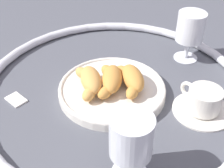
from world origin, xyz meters
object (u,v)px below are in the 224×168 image
pastry_plate (112,89)px  croissant_large (132,79)px  croissant_small (111,79)px  juice_glass_left (131,140)px  croissant_extra (90,80)px  sugar_packet (16,99)px  juice_glass_right (190,29)px  coffee_cup_near (203,102)px

pastry_plate → croissant_large: croissant_large is taller
pastry_plate → croissant_large: bearing=-91.1°
croissant_small → juice_glass_left: 0.24m
croissant_extra → sugar_packet: 0.18m
sugar_packet → croissant_extra: bearing=-130.5°
croissant_large → juice_glass_left: (-0.23, 0.03, 0.05)m
croissant_small → juice_glass_right: 0.27m
coffee_cup_near → sugar_packet: 0.44m
croissant_large → pastry_plate: bearing=88.9°
pastry_plate → sugar_packet: 0.23m
coffee_cup_near → juice_glass_left: bearing=129.9°
croissant_large → croissant_small: same height
croissant_extra → sugar_packet: (-0.01, 0.18, -0.04)m
croissant_small → croissant_extra: same height
croissant_small → coffee_cup_near: bearing=-111.2°
croissant_small → juice_glass_right: juice_glass_right is taller
croissant_large → sugar_packet: 0.28m
croissant_large → juice_glass_right: juice_glass_right is taller
pastry_plate → coffee_cup_near: (-0.08, -0.20, 0.01)m
croissant_large → sugar_packet: (-0.01, 0.28, -0.04)m
croissant_small → sugar_packet: (-0.01, 0.23, -0.04)m
pastry_plate → juice_glass_left: 0.25m
juice_glass_right → sugar_packet: (-0.15, 0.46, -0.09)m
croissant_small → juice_glass_right: size_ratio=0.97×
croissant_large → sugar_packet: bearing=91.3°
croissant_extra → juice_glass_left: juice_glass_left is taller
juice_glass_right → sugar_packet: bearing=108.4°
juice_glass_right → croissant_extra: bearing=117.6°
pastry_plate → croissant_large: 0.06m
croissant_extra → juice_glass_right: size_ratio=0.97×
croissant_large → coffee_cup_near: size_ratio=1.00×
croissant_small → juice_glass_left: juice_glass_left is taller
croissant_small → juice_glass_left: size_ratio=0.97×
juice_glass_right → juice_glass_left: bearing=151.0°
pastry_plate → croissant_small: (0.00, 0.00, 0.03)m
pastry_plate → croissant_small: 0.03m
pastry_plate → juice_glass_left: size_ratio=1.87×
croissant_extra → juice_glass_left: size_ratio=0.97×
croissant_large → juice_glass_right: 0.24m
juice_glass_right → coffee_cup_near: bearing=173.9°
coffee_cup_near → juice_glass_left: juice_glass_left is taller
croissant_extra → juice_glass_left: (-0.24, -0.07, 0.05)m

